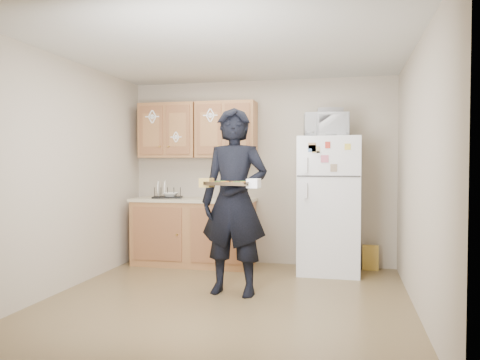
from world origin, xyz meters
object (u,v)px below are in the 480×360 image
object	(u,v)px
person	(234,201)
baking_tray	(230,184)
refrigerator	(329,205)
dish_rack	(167,192)
microwave	(326,125)

from	to	relation	value
person	baking_tray	bearing A→B (deg)	-80.07
refrigerator	dish_rack	world-z (taller)	refrigerator
dish_rack	refrigerator	bearing A→B (deg)	-1.05
refrigerator	microwave	bearing A→B (deg)	-133.75
microwave	dish_rack	size ratio (longest dim) A/B	1.34
dish_rack	baking_tray	bearing A→B (deg)	-50.72
refrigerator	dish_rack	bearing A→B (deg)	178.95
refrigerator	dish_rack	distance (m)	2.18
person	dish_rack	bearing A→B (deg)	139.74
refrigerator	baking_tray	distance (m)	1.79
refrigerator	person	distance (m)	1.53
person	dish_rack	world-z (taller)	person
refrigerator	baking_tray	xyz separation A→B (m)	(-0.90, -1.51, 0.32)
baking_tray	dish_rack	xyz separation A→B (m)	(-1.27, 1.55, -0.19)
refrigerator	microwave	world-z (taller)	microwave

